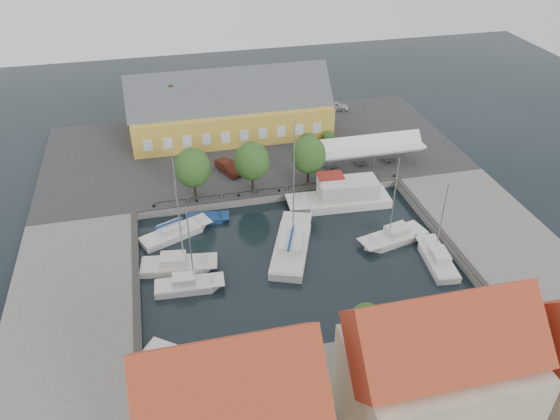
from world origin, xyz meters
The scene contains 21 objects.
ground centered at (0.00, 0.00, 0.00)m, with size 140.00×140.00×0.00m, color black.
north_quay centered at (0.00, 23.00, 0.50)m, with size 56.00×26.00×1.00m, color #2D2D30.
west_quay centered at (-22.00, -2.00, 0.50)m, with size 12.00×24.00×1.00m, color slate.
east_quay centered at (22.00, -2.00, 0.50)m, with size 12.00×24.00×1.00m, color slate.
south_bank centered at (0.00, -21.00, 0.50)m, with size 56.00×14.00×1.00m, color slate.
quay_edge_fittings centered at (0.02, 4.75, 1.06)m, with size 56.00×24.72×0.40m.
warehouse centered at (-2.60, 28.36, 4.43)m, with size 28.56×14.00×9.55m.
tent_canopy centered at (14.00, 14.50, 3.68)m, with size 14.00×4.00×2.83m.
quay_trees centered at (-2.00, 12.00, 4.88)m, with size 18.20×4.20×6.30m.
car_silver centered at (15.52, 32.75, 1.69)m, with size 1.62×4.03×1.37m, color #B8BAC0.
car_red centered at (-4.24, 16.84, 1.74)m, with size 1.57×4.49×1.48m, color #521E12.
center_sailboat centered at (-0.09, 0.34, 0.36)m, with size 7.20×11.61×15.17m.
trawler centered at (8.11, 7.70, 1.02)m, with size 12.78×4.44×5.00m.
east_boat_b centered at (11.35, -0.49, 0.26)m, with size 8.26×4.38×10.91m.
east_boat_c centered at (14.08, -5.16, 0.26)m, with size 3.15×7.71×9.75m.
west_boat_a centered at (-12.05, 5.82, 0.27)m, with size 8.35×5.38×10.93m.
west_boat_b centered at (-12.22, 0.14, 0.26)m, with size 8.10×3.75×10.77m.
west_boat_c centered at (-11.46, -3.23, 0.26)m, with size 6.95×2.59×9.44m.
launch_sw centered at (-13.75, -11.31, 0.09)m, with size 4.66×4.06×0.98m.
launch_nw centered at (-8.11, 8.16, 0.09)m, with size 5.04×2.59×0.88m.
townhouses centered at (1.93, -23.24, 5.82)m, with size 36.30×8.50×12.00m.
Camera 1 is at (-12.00, -44.29, 35.92)m, focal length 35.00 mm.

